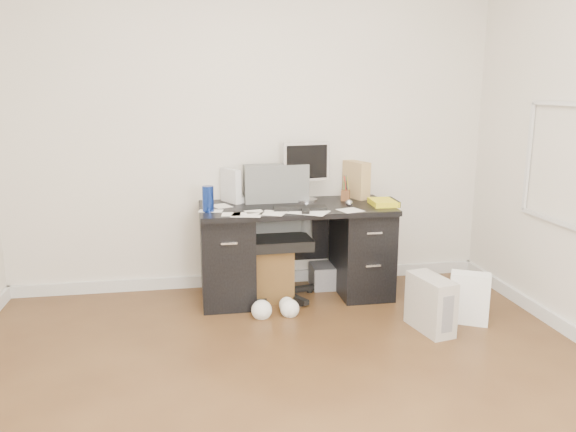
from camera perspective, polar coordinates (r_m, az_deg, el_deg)
name	(u,v)px	position (r m, az deg, el deg)	size (l,w,h in m)	color
ground	(297,410)	(3.12, 0.92, -19.07)	(4.00, 4.00, 0.00)	#432915
room_shell	(304,86)	(2.68, 1.62, 13.06)	(4.02, 4.02, 2.71)	silver
desk	(296,248)	(4.50, 0.77, -3.29)	(1.50, 0.70, 0.75)	black
loose_papers	(271,207)	(4.34, -1.69, 0.87)	(1.10, 0.60, 0.00)	white
lcd_monitor	(306,171)	(4.55, 1.85, 4.56)	(0.39, 0.22, 0.49)	#B3B2B7
keyboard	(300,208)	(4.26, 1.23, 0.81)	(0.40, 0.14, 0.02)	black
computer_mouse	(349,203)	(4.39, 6.23, 1.32)	(0.06, 0.06, 0.06)	#B3B2B7
travel_mug	(208,199)	(4.22, -8.12, 1.74)	(0.09, 0.09, 0.19)	navy
white_binder	(231,186)	(4.54, -5.84, 3.08)	(0.11, 0.23, 0.27)	silver
magazine_file	(356,180)	(4.74, 6.94, 3.68)	(0.13, 0.26, 0.31)	#A47D4F
pen_cup	(346,188)	(4.62, 5.88, 2.82)	(0.09, 0.09, 0.20)	#542B18
yellow_book	(383,202)	(4.49, 9.66, 1.37)	(0.19, 0.25, 0.04)	yellow
paper_remote	(309,211)	(4.17, 2.12, 0.55)	(0.28, 0.23, 0.02)	white
office_chair	(280,233)	(4.45, -0.81, -1.78)	(0.60, 0.60, 1.06)	#585B58
pc_tower	(430,304)	(4.05, 14.28, -8.63)	(0.17, 0.39, 0.39)	#AEA89D
shopping_bag	(469,298)	(4.26, 17.95, -7.93)	(0.27, 0.19, 0.37)	white
wicker_basket	(263,270)	(4.55, -2.60, -5.47)	(0.44, 0.44, 0.44)	#4C2E16
desk_printer	(330,275)	(4.81, 4.31, -6.03)	(0.33, 0.27, 0.19)	slate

